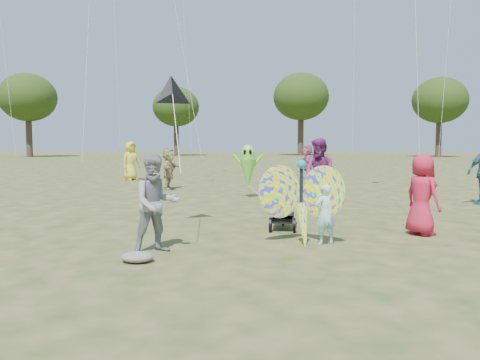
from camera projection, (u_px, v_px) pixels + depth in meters
name	position (u px, v px, depth m)	size (l,w,h in m)	color
ground	(242.00, 256.00, 7.49)	(160.00, 160.00, 0.00)	#51592B
child_girl	(326.00, 214.00, 8.29)	(0.40, 0.26, 1.09)	#A9E0F0
adult_man	(156.00, 204.00, 7.69)	(0.79, 0.61, 1.62)	gray
grey_bag	(137.00, 257.00, 7.11)	(0.50, 0.41, 0.16)	slate
crowd_a	(422.00, 195.00, 9.15)	(0.77, 0.50, 1.58)	#BD1E37
crowd_d	(169.00, 169.00, 17.89)	(1.48, 0.47, 1.59)	tan
crowd_e	(320.00, 175.00, 12.31)	(0.93, 0.73, 1.92)	#712561
crowd_g	(131.00, 161.00, 22.19)	(0.90, 0.58, 1.84)	yellow
crowd_j	(307.00, 162.00, 22.68)	(1.55, 0.50, 1.68)	#A25D6D
jogging_stroller	(283.00, 200.00, 9.79)	(0.54, 1.06, 1.09)	black
butterfly_kite	(302.00, 202.00, 8.30)	(1.74, 0.75, 1.71)	orange
delta_kite_rig	(172.00, 94.00, 9.59)	(1.08, 2.29, 1.92)	black
alien_kite	(248.00, 168.00, 15.14)	(1.12, 0.69, 1.74)	#6CE636
tree_line	(318.00, 96.00, 51.10)	(91.78, 33.60, 10.79)	#3A2D21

